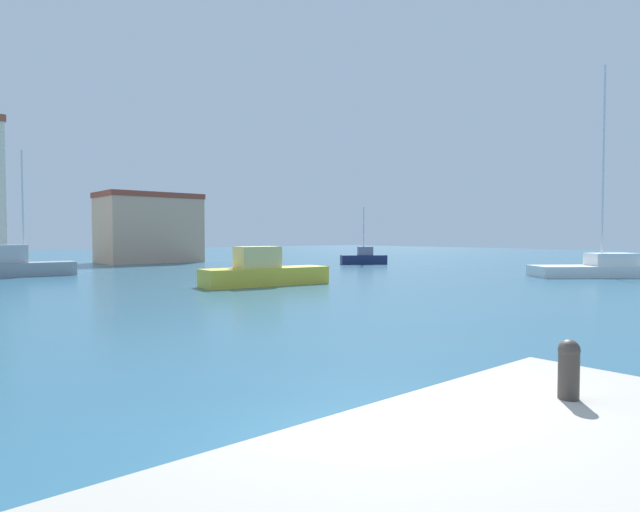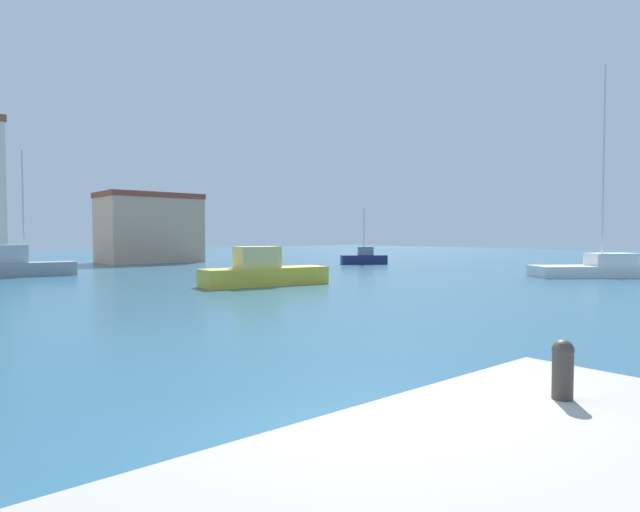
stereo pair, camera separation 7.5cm
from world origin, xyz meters
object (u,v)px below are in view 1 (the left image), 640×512
Objects in this scene: sailboat_white_far_right at (603,268)px; sailboat_navy_outer_mooring at (364,258)px; mooring_bollard at (569,367)px; sailboat_grey_distant_east at (21,266)px; motorboat_yellow_mid_harbor at (264,272)px.

sailboat_white_far_right is 2.56× the size of sailboat_navy_outer_mooring.
mooring_bollard is 32.19m from sailboat_white_far_right.
sailboat_grey_distant_east is 1.15× the size of motorboat_yellow_mid_harbor.
sailboat_navy_outer_mooring is 21.51m from motorboat_yellow_mid_harbor.
sailboat_white_far_right is 21.53m from motorboat_yellow_mid_harbor.
sailboat_navy_outer_mooring is (29.01, 31.59, -0.70)m from mooring_bollard.
sailboat_grey_distant_east is (2.34, 35.57, -0.59)m from mooring_bollard.
motorboat_yellow_mid_harbor is (-18.49, -10.99, 0.11)m from sailboat_navy_outer_mooring.
sailboat_grey_distant_east reaches higher than sailboat_navy_outer_mooring.
motorboat_yellow_mid_harbor is (8.17, -14.98, 0.01)m from sailboat_grey_distant_east.
sailboat_grey_distant_east is at bearing 171.50° from sailboat_navy_outer_mooring.
sailboat_navy_outer_mooring is at bearing 92.96° from sailboat_white_far_right.
mooring_bollard is 23.13m from motorboat_yellow_mid_harbor.
sailboat_white_far_right reaches higher than motorboat_yellow_mid_harbor.
sailboat_white_far_right is at bearing -40.96° from sailboat_grey_distant_east.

